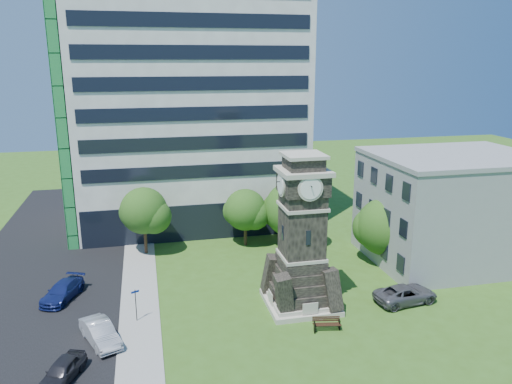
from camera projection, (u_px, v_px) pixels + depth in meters
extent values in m
plane|color=#345919|center=(270.00, 321.00, 37.27)|extent=(160.00, 160.00, 0.00)
cube|color=gray|center=(140.00, 303.00, 39.94)|extent=(3.00, 70.00, 0.06)
cube|color=black|center=(26.00, 315.00, 38.12)|extent=(14.00, 80.00, 0.02)
cube|color=#BEB7A5|center=(300.00, 302.00, 39.74)|extent=(5.40, 5.40, 0.40)
cube|color=#BEB7A5|center=(300.00, 298.00, 39.65)|extent=(4.80, 4.80, 0.30)
cube|color=black|center=(302.00, 219.00, 37.94)|extent=(3.00, 3.00, 6.40)
cube|color=#BEB7A5|center=(301.00, 255.00, 38.71)|extent=(3.25, 3.25, 0.25)
cube|color=#BEB7A5|center=(303.00, 206.00, 37.68)|extent=(3.25, 3.25, 0.25)
cube|color=black|center=(308.00, 238.00, 36.77)|extent=(0.35, 0.08, 1.10)
cube|color=black|center=(303.00, 183.00, 37.22)|extent=(3.30, 3.30, 1.60)
cube|color=#BEB7A5|center=(303.00, 171.00, 36.99)|extent=(3.70, 3.70, 0.35)
cylinder|color=white|center=(311.00, 189.00, 35.55)|extent=(1.56, 0.06, 1.56)
cylinder|color=white|center=(280.00, 184.00, 36.84)|extent=(0.06, 1.56, 1.56)
cube|color=black|center=(304.00, 163.00, 36.83)|extent=(2.60, 2.60, 0.90)
cube|color=#BEB7A5|center=(304.00, 155.00, 36.68)|extent=(3.00, 3.00, 0.25)
cube|color=white|center=(190.00, 104.00, 57.52)|extent=(25.00, 15.00, 28.00)
cube|color=black|center=(200.00, 221.00, 53.82)|extent=(24.50, 0.80, 4.00)
cube|color=gray|center=(451.00, 209.00, 47.80)|extent=(15.00, 12.00, 10.00)
cube|color=gray|center=(457.00, 156.00, 46.46)|extent=(15.20, 12.20, 0.40)
imported|color=black|center=(62.00, 371.00, 30.20)|extent=(2.93, 4.21, 1.33)
imported|color=#A6A8AE|center=(100.00, 333.00, 34.27)|extent=(3.26, 4.76, 1.49)
imported|color=navy|center=(62.00, 291.00, 40.53)|extent=(3.59, 5.13, 1.38)
imported|color=#525156|center=(406.00, 294.00, 39.97)|extent=(5.44, 3.03, 1.44)
cube|color=black|center=(315.00, 327.00, 35.67)|extent=(0.07, 0.50, 0.77)
cube|color=black|center=(339.00, 324.00, 36.07)|extent=(0.07, 0.50, 0.77)
cube|color=black|center=(327.00, 324.00, 35.84)|extent=(1.99, 0.53, 0.04)
cube|color=black|center=(326.00, 319.00, 35.99)|extent=(1.99, 0.04, 0.44)
cylinder|color=black|center=(136.00, 306.00, 36.94)|extent=(0.06, 0.06, 2.54)
cube|color=#0D2398|center=(135.00, 292.00, 36.65)|extent=(0.61, 0.04, 0.15)
cylinder|color=#332114|center=(146.00, 241.00, 49.92)|extent=(0.32, 0.32, 2.62)
sphere|color=#33671E|center=(144.00, 211.00, 49.09)|extent=(4.64, 4.64, 4.64)
sphere|color=#33671E|center=(154.00, 216.00, 48.98)|extent=(3.48, 3.48, 3.48)
sphere|color=#33671E|center=(136.00, 212.00, 49.54)|extent=(3.25, 3.25, 3.25)
cylinder|color=#332114|center=(245.00, 235.00, 52.28)|extent=(0.33, 0.33, 2.25)
sphere|color=#28691F|center=(245.00, 210.00, 51.57)|extent=(4.32, 4.32, 4.32)
sphere|color=#28691F|center=(254.00, 214.00, 51.46)|extent=(3.24, 3.24, 3.24)
sphere|color=#28691F|center=(237.00, 211.00, 51.98)|extent=(3.03, 3.03, 3.03)
cylinder|color=#332114|center=(292.00, 235.00, 52.29)|extent=(0.40, 0.40, 2.27)
sphere|color=#27631D|center=(292.00, 209.00, 51.57)|extent=(5.81, 5.81, 5.81)
sphere|color=#27631D|center=(305.00, 214.00, 51.39)|extent=(4.36, 4.36, 4.36)
sphere|color=#27631D|center=(281.00, 210.00, 52.10)|extent=(4.06, 4.06, 4.06)
cylinder|color=#332114|center=(383.00, 252.00, 47.69)|extent=(0.33, 0.33, 2.13)
sphere|color=#20621D|center=(385.00, 227.00, 47.02)|extent=(5.47, 5.47, 5.47)
sphere|color=#20621D|center=(398.00, 232.00, 46.85)|extent=(4.10, 4.10, 4.10)
sphere|color=#20621D|center=(372.00, 227.00, 47.52)|extent=(3.83, 3.83, 3.83)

